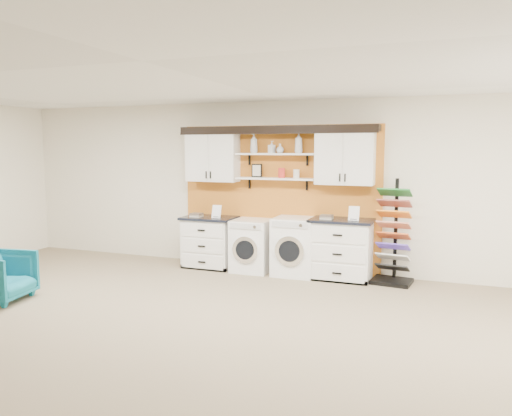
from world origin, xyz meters
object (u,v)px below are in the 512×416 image
at_px(washer, 253,245).
at_px(armchair, 0,276).
at_px(dryer, 295,246).
at_px(base_cabinet_right, 341,249).
at_px(sample_rack, 393,250).
at_px(base_cabinet_left, 210,242).

height_order(washer, armchair, washer).
relative_size(dryer, armchair, 1.29).
bearing_deg(base_cabinet_right, dryer, -179.74).
height_order(washer, sample_rack, sample_rack).
height_order(base_cabinet_right, washer, base_cabinet_right).
distance_m(washer, dryer, 0.74).
bearing_deg(armchair, dryer, -59.08).
height_order(base_cabinet_left, dryer, dryer).
relative_size(base_cabinet_left, washer, 1.03).
relative_size(washer, armchair, 1.19).
xyz_separation_m(base_cabinet_right, washer, (-1.47, -0.00, -0.04)).
height_order(base_cabinet_left, base_cabinet_right, base_cabinet_right).
bearing_deg(sample_rack, base_cabinet_right, -170.47).
relative_size(base_cabinet_right, armchair, 1.34).
bearing_deg(base_cabinet_right, washer, -179.87).
distance_m(sample_rack, armchair, 5.54).
bearing_deg(base_cabinet_left, washer, -0.25).
bearing_deg(armchair, base_cabinet_left, -41.66).
height_order(base_cabinet_right, sample_rack, sample_rack).
distance_m(base_cabinet_right, washer, 1.47).
bearing_deg(washer, dryer, 0.00).
bearing_deg(base_cabinet_right, armchair, -146.02).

